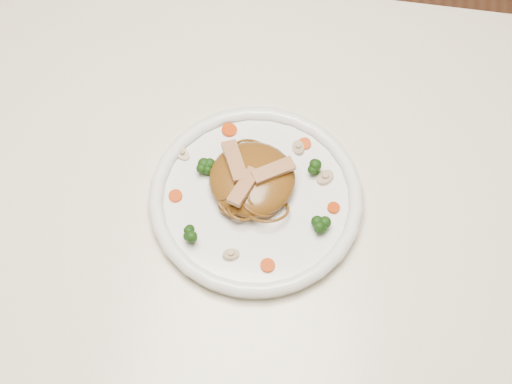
# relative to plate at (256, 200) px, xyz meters

# --- Properties ---
(ground) EXTENTS (4.00, 4.00, 0.00)m
(ground) POSITION_rel_plate_xyz_m (-0.04, 0.01, -0.76)
(ground) COLOR brown
(ground) RESTS_ON ground
(table) EXTENTS (1.20, 0.80, 0.75)m
(table) POSITION_rel_plate_xyz_m (-0.04, 0.01, -0.11)
(table) COLOR #EEE5CA
(table) RESTS_ON ground
(plate) EXTENTS (0.34, 0.34, 0.02)m
(plate) POSITION_rel_plate_xyz_m (0.00, 0.00, 0.00)
(plate) COLOR white
(plate) RESTS_ON table
(noodle_mound) EXTENTS (0.14, 0.14, 0.04)m
(noodle_mound) POSITION_rel_plate_xyz_m (-0.01, 0.02, 0.03)
(noodle_mound) COLOR brown
(noodle_mound) RESTS_ON plate
(chicken_a) EXTENTS (0.06, 0.05, 0.01)m
(chicken_a) POSITION_rel_plate_xyz_m (0.02, 0.02, 0.05)
(chicken_a) COLOR tan
(chicken_a) RESTS_ON noodle_mound
(chicken_b) EXTENTS (0.05, 0.07, 0.01)m
(chicken_b) POSITION_rel_plate_xyz_m (-0.03, 0.03, 0.05)
(chicken_b) COLOR tan
(chicken_b) RESTS_ON noodle_mound
(chicken_c) EXTENTS (0.04, 0.06, 0.01)m
(chicken_c) POSITION_rel_plate_xyz_m (-0.01, -0.01, 0.05)
(chicken_c) COLOR tan
(chicken_c) RESTS_ON noodle_mound
(broccoli_0) EXTENTS (0.03, 0.03, 0.03)m
(broccoli_0) POSITION_rel_plate_xyz_m (0.08, 0.05, 0.02)
(broccoli_0) COLOR #14350B
(broccoli_0) RESTS_ON plate
(broccoli_1) EXTENTS (0.03, 0.03, 0.03)m
(broccoli_1) POSITION_rel_plate_xyz_m (-0.07, 0.03, 0.02)
(broccoli_1) COLOR #14350B
(broccoli_1) RESTS_ON plate
(broccoli_2) EXTENTS (0.03, 0.03, 0.03)m
(broccoli_2) POSITION_rel_plate_xyz_m (-0.07, -0.08, 0.02)
(broccoli_2) COLOR #14350B
(broccoli_2) RESTS_ON plate
(broccoli_3) EXTENTS (0.03, 0.03, 0.03)m
(broccoli_3) POSITION_rel_plate_xyz_m (0.09, -0.04, 0.02)
(broccoli_3) COLOR #14350B
(broccoli_3) RESTS_ON plate
(carrot_0) EXTENTS (0.02, 0.02, 0.00)m
(carrot_0) POSITION_rel_plate_xyz_m (0.06, 0.09, 0.01)
(carrot_0) COLOR #B23D06
(carrot_0) RESTS_ON plate
(carrot_1) EXTENTS (0.02, 0.02, 0.00)m
(carrot_1) POSITION_rel_plate_xyz_m (-0.11, -0.02, 0.01)
(carrot_1) COLOR #B23D06
(carrot_1) RESTS_ON plate
(carrot_2) EXTENTS (0.02, 0.02, 0.00)m
(carrot_2) POSITION_rel_plate_xyz_m (0.11, -0.00, 0.01)
(carrot_2) COLOR #B23D06
(carrot_2) RESTS_ON plate
(carrot_3) EXTENTS (0.03, 0.03, 0.00)m
(carrot_3) POSITION_rel_plate_xyz_m (-0.06, 0.10, 0.01)
(carrot_3) COLOR #B23D06
(carrot_3) RESTS_ON plate
(carrot_4) EXTENTS (0.02, 0.02, 0.00)m
(carrot_4) POSITION_rel_plate_xyz_m (0.03, -0.10, 0.01)
(carrot_4) COLOR #B23D06
(carrot_4) RESTS_ON plate
(mushroom_0) EXTENTS (0.03, 0.03, 0.01)m
(mushroom_0) POSITION_rel_plate_xyz_m (-0.02, -0.09, 0.01)
(mushroom_0) COLOR beige
(mushroom_0) RESTS_ON plate
(mushroom_1) EXTENTS (0.04, 0.04, 0.01)m
(mushroom_1) POSITION_rel_plate_xyz_m (0.09, 0.04, 0.01)
(mushroom_1) COLOR beige
(mushroom_1) RESTS_ON plate
(mushroom_2) EXTENTS (0.03, 0.03, 0.01)m
(mushroom_2) POSITION_rel_plate_xyz_m (-0.11, 0.05, 0.01)
(mushroom_2) COLOR beige
(mushroom_2) RESTS_ON plate
(mushroom_3) EXTENTS (0.03, 0.03, 0.01)m
(mushroom_3) POSITION_rel_plate_xyz_m (0.05, 0.09, 0.01)
(mushroom_3) COLOR beige
(mushroom_3) RESTS_ON plate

